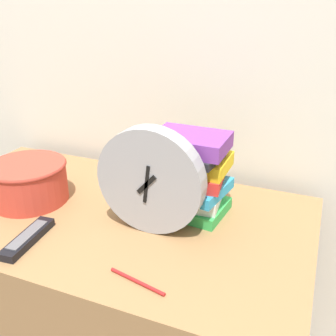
# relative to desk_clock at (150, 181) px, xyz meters

# --- Properties ---
(wall_back) EXTENTS (6.00, 0.04, 2.40)m
(wall_back) POSITION_rel_desk_clock_xyz_m (-0.16, 0.41, 0.34)
(wall_back) COLOR silver
(wall_back) RESTS_ON ground_plane
(desk) EXTENTS (1.13, 0.63, 0.72)m
(desk) POSITION_rel_desk_clock_xyz_m (-0.16, 0.03, -0.50)
(desk) COLOR olive
(desk) RESTS_ON ground_plane
(desk_clock) EXTENTS (0.28, 0.05, 0.28)m
(desk_clock) POSITION_rel_desk_clock_xyz_m (0.00, 0.00, 0.00)
(desk_clock) COLOR #99999E
(desk_clock) RESTS_ON desk
(book_stack) EXTENTS (0.24, 0.19, 0.23)m
(book_stack) POSITION_rel_desk_clock_xyz_m (0.06, 0.12, -0.02)
(book_stack) COLOR green
(book_stack) RESTS_ON desk
(basket) EXTENTS (0.23, 0.23, 0.12)m
(basket) POSITION_rel_desk_clock_xyz_m (-0.40, 0.01, -0.08)
(basket) COLOR #C63D2D
(basket) RESTS_ON desk
(tv_remote) EXTENTS (0.06, 0.18, 0.02)m
(tv_remote) POSITION_rel_desk_clock_xyz_m (-0.26, -0.17, -0.13)
(tv_remote) COLOR black
(tv_remote) RESTS_ON desk
(crumpled_paper_ball) EXTENTS (0.05, 0.05, 0.05)m
(crumpled_paper_ball) POSITION_rel_desk_clock_xyz_m (-0.35, -0.05, -0.12)
(crumpled_paper_ball) COLOR white
(crumpled_paper_ball) RESTS_ON desk
(pen) EXTENTS (0.14, 0.04, 0.01)m
(pen) POSITION_rel_desk_clock_xyz_m (0.06, -0.20, -0.13)
(pen) COLOR #B21E1E
(pen) RESTS_ON desk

